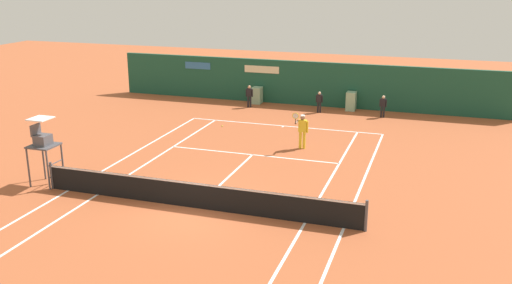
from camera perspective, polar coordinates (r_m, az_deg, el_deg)
The scene contains 10 objects.
ground_plane at distance 20.88m, azimuth -5.47°, elevation -5.99°, with size 80.00×80.00×0.01m.
tennis_net at distance 20.21m, azimuth -6.17°, elevation -5.26°, with size 12.10×0.10×1.07m.
sponsor_back_wall at distance 35.53m, azimuth 5.08°, elevation 5.81°, with size 25.00×1.02×2.74m.
umpire_chair at distance 23.38m, azimuth -20.61°, elevation -0.01°, with size 1.00×1.00×2.69m.
player_on_baseline at distance 26.69m, azimuth 4.66°, elevation 1.36°, with size 0.63×0.70×1.86m.
ball_kid_left_post at distance 33.78m, azimuth 6.37°, elevation 4.15°, with size 0.42×0.18×1.26m.
ball_kid_right_post at distance 33.24m, azimuth 12.63°, elevation 3.66°, with size 0.42×0.21×1.28m.
ball_kid_centre_post at distance 34.89m, azimuth -0.67°, elevation 4.76°, with size 0.46×0.19×1.37m.
tennis_ball_mid_court at distance 23.45m, azimuth -10.92°, elevation -3.54°, with size 0.07×0.07×0.07m, color #CCE033.
tennis_ball_near_service_line at distance 30.71m, azimuth -3.41°, elevation 1.61°, with size 0.07×0.07×0.07m, color #CCE033.
Camera 1 is at (7.87, -17.01, 8.07)m, focal length 39.86 mm.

